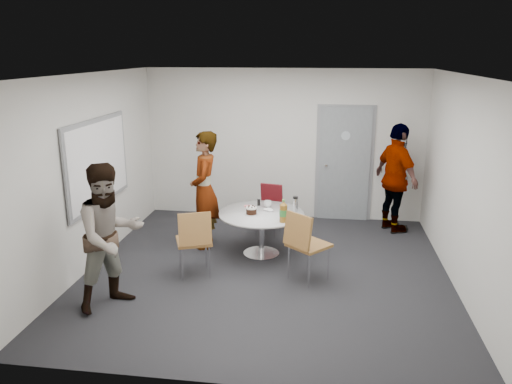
# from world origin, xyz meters

# --- Properties ---
(floor) EXTENTS (5.00, 5.00, 0.00)m
(floor) POSITION_xyz_m (0.00, 0.00, 0.00)
(floor) COLOR black
(floor) RESTS_ON ground
(ceiling) EXTENTS (5.00, 5.00, 0.00)m
(ceiling) POSITION_xyz_m (0.00, 0.00, 2.70)
(ceiling) COLOR silver
(ceiling) RESTS_ON wall_back
(wall_back) EXTENTS (5.00, 0.00, 5.00)m
(wall_back) POSITION_xyz_m (0.00, 2.50, 1.35)
(wall_back) COLOR silver
(wall_back) RESTS_ON floor
(wall_left) EXTENTS (0.00, 5.00, 5.00)m
(wall_left) POSITION_xyz_m (-2.50, 0.00, 1.35)
(wall_left) COLOR silver
(wall_left) RESTS_ON floor
(wall_right) EXTENTS (0.00, 5.00, 5.00)m
(wall_right) POSITION_xyz_m (2.50, 0.00, 1.35)
(wall_right) COLOR silver
(wall_right) RESTS_ON floor
(wall_front) EXTENTS (5.00, 0.00, 5.00)m
(wall_front) POSITION_xyz_m (0.00, -2.50, 1.35)
(wall_front) COLOR silver
(wall_front) RESTS_ON floor
(door) EXTENTS (1.02, 0.17, 2.12)m
(door) POSITION_xyz_m (1.10, 2.48, 1.03)
(door) COLOR slate
(door) RESTS_ON wall_back
(whiteboard) EXTENTS (0.04, 1.90, 1.25)m
(whiteboard) POSITION_xyz_m (-2.46, 0.20, 1.45)
(whiteboard) COLOR gray
(whiteboard) RESTS_ON wall_left
(table) EXTENTS (1.27, 1.27, 0.99)m
(table) POSITION_xyz_m (-0.13, 0.59, 0.58)
(table) COLOR silver
(table) RESTS_ON floor
(chair_near_left) EXTENTS (0.59, 0.62, 0.95)m
(chair_near_left) POSITION_xyz_m (-0.94, -0.31, 0.58)
(chair_near_left) COLOR brown
(chair_near_left) RESTS_ON floor
(chair_near_right) EXTENTS (0.67, 0.68, 0.97)m
(chair_near_right) POSITION_xyz_m (0.52, -0.24, 0.60)
(chair_near_right) COLOR brown
(chair_near_right) RESTS_ON floor
(chair_far) EXTENTS (0.46, 0.49, 0.83)m
(chair_far) POSITION_xyz_m (-0.14, 1.58, 0.50)
(chair_far) COLOR maroon
(chair_far) RESTS_ON floor
(person_main) EXTENTS (0.55, 0.74, 1.83)m
(person_main) POSITION_xyz_m (-1.07, 0.83, 0.91)
(person_main) COLOR #A5C6EA
(person_main) RESTS_ON floor
(person_left) EXTENTS (1.06, 1.09, 1.77)m
(person_left) POSITION_xyz_m (-1.71, -1.20, 0.88)
(person_left) COLOR white
(person_left) RESTS_ON floor
(person_right) EXTENTS (0.90, 1.17, 1.85)m
(person_right) POSITION_xyz_m (1.95, 1.95, 0.93)
(person_right) COLOR black
(person_right) RESTS_ON floor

